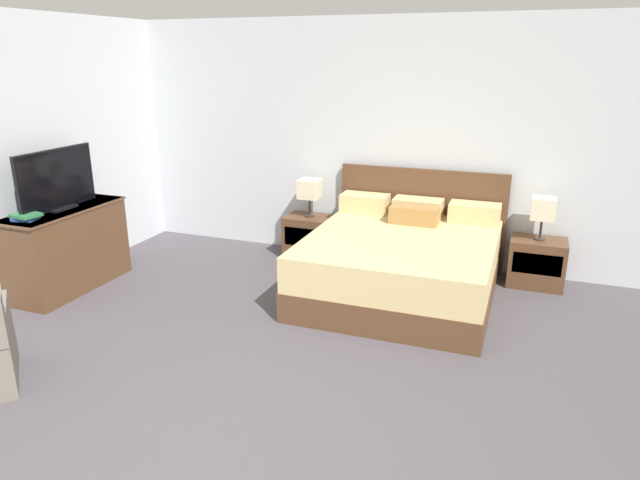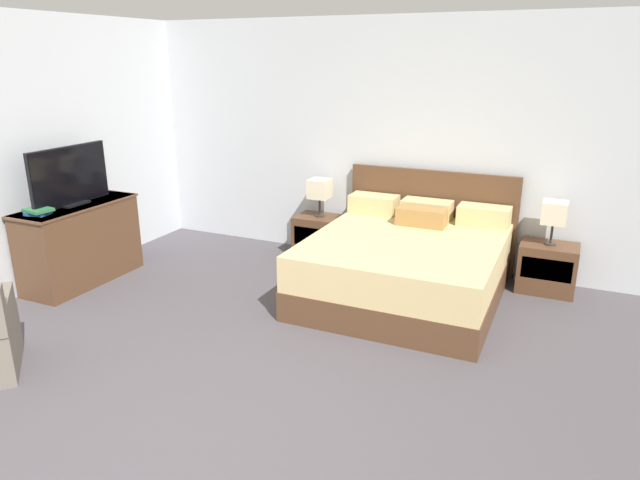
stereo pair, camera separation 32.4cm
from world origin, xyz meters
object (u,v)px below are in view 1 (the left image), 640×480
Objects in this scene: table_lamp_left at (310,189)px; tv at (57,180)px; nightstand_right at (537,263)px; book_blue_cover at (26,215)px; table_lamp_right at (543,209)px; book_red_cover at (25,218)px; dresser at (68,248)px; nightstand_left at (310,237)px; bed at (402,262)px.

tv is at bearing -138.01° from table_lamp_left.
nightstand_right is 2.33× the size of book_blue_cover.
table_lamp_right is at bearing 26.03° from book_blue_cover.
table_lamp_left is at bearing 48.27° from book_blue_cover.
book_red_cover is at bearing -90.49° from tv.
dresser is 0.61m from book_red_cover.
table_lamp_left is at bearing 180.00° from table_lamp_right.
table_lamp_right reaches higher than book_blue_cover.
table_lamp_left reaches higher than nightstand_left.
book_red_cover is (-0.00, -0.44, 0.42)m from dresser.
nightstand_left is 1.26× the size of table_lamp_left.
table_lamp_right is 0.34× the size of dresser.
table_lamp_left is 1.00× the size of table_lamp_right.
nightstand_right is 2.58m from table_lamp_left.
tv is at bearing 90.84° from book_blue_cover.
bed is 3.56m from book_red_cover.
table_lamp_left is at bearing 179.97° from nightstand_right.
tv is at bearing 89.51° from book_red_cover.
table_lamp_right reaches higher than nightstand_right.
bed is 1.54× the size of dresser.
bed is 3.37m from dresser.
nightstand_left is at bearing 41.65° from dresser.
tv reaches higher than nightstand_left.
book_blue_cover is (-1.94, -2.17, 0.64)m from nightstand_left.
bed is at bearing -150.56° from nightstand_right.
table_lamp_right is (2.51, 0.00, 0.00)m from table_lamp_left.
tv is at bearing -161.99° from bed.
table_lamp_left is 2.92m from book_red_cover.
book_blue_cover is (-3.20, -1.46, 0.55)m from bed.
table_lamp_right is 2.15× the size of book_red_cover.
book_blue_cover is (-4.45, -2.18, 0.07)m from table_lamp_right.
dresser is (-1.95, -1.73, -0.38)m from table_lamp_left.
tv is 0.49m from book_blue_cover.
nightstand_right is 2.71× the size of book_red_cover.
book_blue_cover is at bearing -131.75° from nightstand_left.
bed is at bearing -150.51° from table_lamp_right.
tv reaches higher than dresser.
table_lamp_left reaches higher than nightstand_right.
book_red_cover is (-1.95, -2.18, 0.04)m from table_lamp_left.
book_blue_cover is at bearing -153.97° from table_lamp_right.
table_lamp_right is at bearing 25.99° from book_red_cover.
table_lamp_left is 0.34× the size of dresser.
nightstand_right is at bearing -0.03° from table_lamp_left.
nightstand_left is 0.59× the size of tv.
nightstand_right is 0.57m from table_lamp_right.
table_lamp_right is 4.96m from book_blue_cover.
table_lamp_right is (2.51, 0.00, 0.57)m from nightstand_left.
book_red_cover reaches higher than nightstand_left.
bed is 4.49× the size of table_lamp_left.
book_blue_cover reaches higher than nightstand_right.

